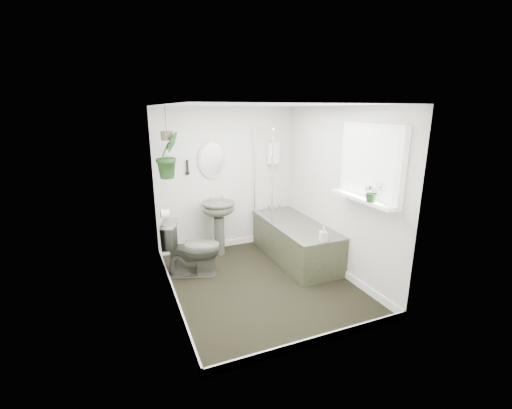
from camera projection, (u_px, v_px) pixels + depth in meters
name	position (u px, v px, depth m)	size (l,w,h in m)	color
floor	(260.00, 283.00, 4.62)	(2.30, 2.80, 0.02)	black
ceiling	(261.00, 104.00, 4.00)	(2.30, 2.80, 0.02)	white
wall_back	(226.00, 179.00, 5.57)	(2.30, 0.02, 2.30)	silver
wall_front	(323.00, 237.00, 3.06)	(2.30, 0.02, 2.30)	silver
wall_left	(167.00, 210.00, 3.88)	(0.02, 2.80, 2.30)	silver
wall_right	(337.00, 192.00, 4.74)	(0.02, 2.80, 2.30)	silver
skirting	(260.00, 279.00, 4.61)	(2.30, 2.80, 0.10)	white
bathtub	(295.00, 241.00, 5.28)	(0.72, 1.72, 0.58)	#48493E
bath_screen	(263.00, 174.00, 5.33)	(0.04, 0.72, 1.40)	silver
shower_box	(273.00, 153.00, 5.69)	(0.20, 0.10, 0.35)	white
oval_mirror	(212.00, 159.00, 5.35)	(0.46, 0.03, 0.62)	#BEB59E
wall_sconce	(187.00, 167.00, 5.22)	(0.04, 0.04, 0.22)	black
toilet_roll_holder	(165.00, 214.00, 4.60)	(0.11, 0.11, 0.11)	white
window_recess	(371.00, 163.00, 3.96)	(0.08, 1.00, 0.90)	white
window_sill	(363.00, 199.00, 4.05)	(0.18, 1.00, 0.04)	white
window_blinds	(368.00, 163.00, 3.94)	(0.01, 0.86, 0.76)	white
toilet	(192.00, 248.00, 4.74)	(0.44, 0.77, 0.79)	#48493E
pedestal_sink	(219.00, 229.00, 5.40)	(0.51, 0.43, 0.87)	#48493E
sill_plant	(372.00, 192.00, 3.81)	(0.20, 0.18, 0.23)	black
hanging_plant	(168.00, 155.00, 4.67)	(0.35, 0.28, 0.64)	black
soap_bottle	(323.00, 234.00, 4.47)	(0.09, 0.09, 0.20)	black
hanging_pot	(167.00, 136.00, 4.60)	(0.16, 0.16, 0.12)	#483F2F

